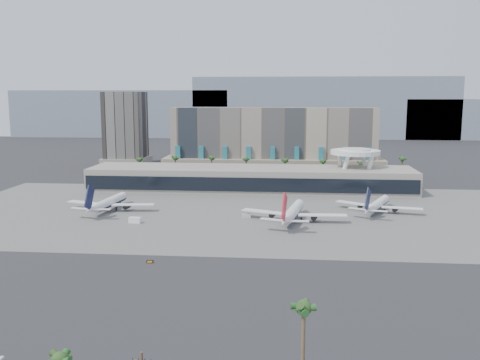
# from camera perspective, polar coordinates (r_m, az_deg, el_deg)

# --- Properties ---
(ground) EXTENTS (900.00, 900.00, 0.00)m
(ground) POSITION_cam_1_polar(r_m,az_deg,el_deg) (177.57, -1.36, -7.30)
(ground) COLOR #232326
(ground) RESTS_ON ground
(apron_pad) EXTENTS (260.00, 130.00, 0.06)m
(apron_pad) POSITION_cam_1_polar(r_m,az_deg,el_deg) (230.59, 0.18, -3.44)
(apron_pad) COLOR #5B5B59
(apron_pad) RESTS_ON ground
(mountain_ridge) EXTENTS (680.00, 60.00, 70.00)m
(mountain_ridge) POSITION_cam_1_polar(r_m,az_deg,el_deg) (639.61, 5.94, 7.24)
(mountain_ridge) COLOR gray
(mountain_ridge) RESTS_ON ground
(hotel) EXTENTS (140.00, 30.00, 42.00)m
(hotel) POSITION_cam_1_polar(r_m,az_deg,el_deg) (345.39, 3.56, 3.55)
(hotel) COLOR tan
(hotel) RESTS_ON ground
(office_tower) EXTENTS (30.00, 30.00, 52.00)m
(office_tower) POSITION_cam_1_polar(r_m,az_deg,el_deg) (387.52, -12.09, 4.88)
(office_tower) COLOR black
(office_tower) RESTS_ON ground
(terminal) EXTENTS (170.00, 32.50, 14.50)m
(terminal) POSITION_cam_1_polar(r_m,az_deg,el_deg) (283.13, 1.14, 0.24)
(terminal) COLOR gray
(terminal) RESTS_ON ground
(saucer_structure) EXTENTS (26.00, 26.00, 21.89)m
(saucer_structure) POSITION_cam_1_polar(r_m,az_deg,el_deg) (289.18, 12.19, 2.61)
(saucer_structure) COLOR white
(saucer_structure) RESTS_ON ground
(palm_row) EXTENTS (157.80, 2.80, 13.10)m
(palm_row) POSITION_cam_1_polar(r_m,az_deg,el_deg) (316.97, 2.85, 1.91)
(palm_row) COLOR brown
(palm_row) RESTS_ON ground
(airliner_left) EXTENTS (40.19, 41.55, 14.36)m
(airliner_left) POSITION_cam_1_polar(r_m,az_deg,el_deg) (239.67, -13.85, -2.35)
(airliner_left) COLOR white
(airliner_left) RESTS_ON ground
(airliner_centre) EXTENTS (42.22, 43.83, 15.24)m
(airliner_centre) POSITION_cam_1_polar(r_m,az_deg,el_deg) (213.94, 5.64, -3.43)
(airliner_centre) COLOR white
(airliner_centre) RESTS_ON ground
(airliner_right) EXTENTS (35.49, 36.57, 13.43)m
(airliner_right) POSITION_cam_1_polar(r_m,az_deg,el_deg) (237.16, 14.44, -2.55)
(airliner_right) COLOR white
(airliner_right) RESTS_ON ground
(service_vehicle_a) EXTENTS (4.93, 2.81, 2.30)m
(service_vehicle_a) POSITION_cam_1_polar(r_m,az_deg,el_deg) (215.19, -11.13, -4.23)
(service_vehicle_a) COLOR white
(service_vehicle_a) RESTS_ON ground
(service_vehicle_b) EXTENTS (3.65, 2.49, 1.73)m
(service_vehicle_b) POSITION_cam_1_polar(r_m,az_deg,el_deg) (219.81, 0.69, -3.85)
(service_vehicle_b) COLOR silver
(service_vehicle_b) RESTS_ON ground
(taxiway_sign) EXTENTS (2.05, 0.51, 0.92)m
(taxiway_sign) POSITION_cam_1_polar(r_m,az_deg,el_deg) (164.70, -9.58, -8.58)
(taxiway_sign) COLOR black
(taxiway_sign) RESTS_ON ground
(near_palm_b) EXTENTS (6.00, 6.00, 15.38)m
(near_palm_b) POSITION_cam_1_polar(r_m,az_deg,el_deg) (95.38, 6.80, -14.23)
(near_palm_b) COLOR brown
(near_palm_b) RESTS_ON ground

